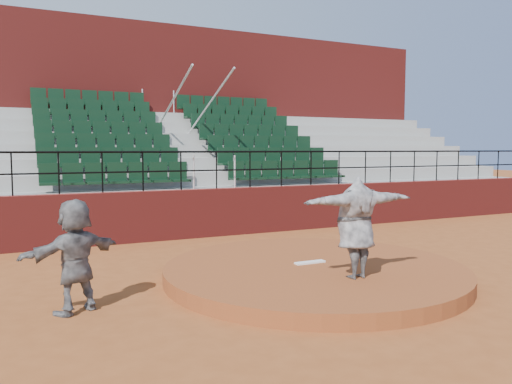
# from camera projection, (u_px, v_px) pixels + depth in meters

# --- Properties ---
(ground) EXTENTS (90.00, 90.00, 0.00)m
(ground) POSITION_uv_depth(u_px,v_px,m) (314.00, 278.00, 9.19)
(ground) COLOR brown
(ground) RESTS_ON ground
(pitchers_mound) EXTENTS (5.50, 5.50, 0.25)m
(pitchers_mound) POSITION_uv_depth(u_px,v_px,m) (314.00, 271.00, 9.18)
(pitchers_mound) COLOR brown
(pitchers_mound) RESTS_ON ground
(pitching_rubber) EXTENTS (0.60, 0.15, 0.03)m
(pitching_rubber) POSITION_uv_depth(u_px,v_px,m) (310.00, 262.00, 9.30)
(pitching_rubber) COLOR white
(pitching_rubber) RESTS_ON pitchers_mound
(boundary_wall) EXTENTS (24.00, 0.30, 1.30)m
(boundary_wall) POSITION_uv_depth(u_px,v_px,m) (217.00, 212.00, 13.63)
(boundary_wall) COLOR maroon
(boundary_wall) RESTS_ON ground
(wall_railing) EXTENTS (24.04, 0.05, 1.03)m
(wall_railing) POSITION_uv_depth(u_px,v_px,m) (216.00, 162.00, 13.51)
(wall_railing) COLOR black
(wall_railing) RESTS_ON boundary_wall
(seating_deck) EXTENTS (24.00, 5.97, 4.63)m
(seating_deck) POSITION_uv_depth(u_px,v_px,m) (178.00, 176.00, 16.84)
(seating_deck) COLOR #979792
(seating_deck) RESTS_ON ground
(press_box_facade) EXTENTS (24.00, 3.00, 7.10)m
(press_box_facade) POSITION_uv_depth(u_px,v_px,m) (149.00, 120.00, 20.22)
(press_box_facade) COLOR maroon
(press_box_facade) RESTS_ON ground
(pitcher) EXTENTS (2.06, 0.59, 1.67)m
(pitcher) POSITION_uv_depth(u_px,v_px,m) (356.00, 228.00, 8.18)
(pitcher) COLOR black
(pitcher) RESTS_ON pitchers_mound
(fielder) EXTENTS (1.61, 1.11, 1.67)m
(fielder) POSITION_uv_depth(u_px,v_px,m) (75.00, 256.00, 7.21)
(fielder) COLOR black
(fielder) RESTS_ON ground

